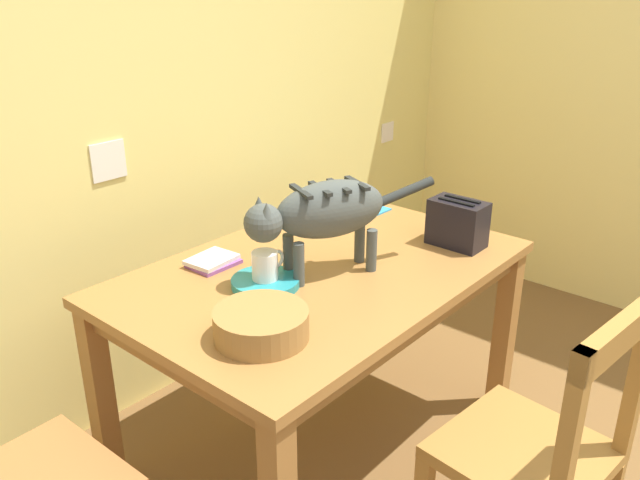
% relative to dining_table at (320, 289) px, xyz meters
% --- Properties ---
extents(wall_rear, '(4.52, 0.11, 2.50)m').
position_rel_dining_table_xyz_m(wall_rear, '(-0.12, 0.78, 0.61)').
color(wall_rear, '#EFDC78').
rests_on(wall_rear, ground_plane).
extents(dining_table, '(1.38, 0.92, 0.73)m').
position_rel_dining_table_xyz_m(dining_table, '(0.00, 0.00, 0.00)').
color(dining_table, '#9B6732').
rests_on(dining_table, ground_plane).
extents(cat, '(0.64, 0.33, 0.32)m').
position_rel_dining_table_xyz_m(cat, '(-0.04, -0.04, 0.30)').
color(cat, '#464C46').
rests_on(cat, dining_table).
extents(saucer_bowl, '(0.22, 0.22, 0.03)m').
position_rel_dining_table_xyz_m(saucer_bowl, '(-0.22, 0.04, 0.10)').
color(saucer_bowl, teal).
rests_on(saucer_bowl, dining_table).
extents(coffee_mug, '(0.13, 0.08, 0.09)m').
position_rel_dining_table_xyz_m(coffee_mug, '(-0.22, 0.04, 0.16)').
color(coffee_mug, white).
rests_on(coffee_mug, saucer_bowl).
extents(magazine, '(0.30, 0.23, 0.01)m').
position_rel_dining_table_xyz_m(magazine, '(0.49, 0.26, 0.09)').
color(magazine, '#2C8DCF').
rests_on(magazine, dining_table).
extents(book_stack, '(0.17, 0.14, 0.03)m').
position_rel_dining_table_xyz_m(book_stack, '(-0.23, 0.29, 0.10)').
color(book_stack, '#8B4D9B').
rests_on(book_stack, dining_table).
extents(wicker_basket, '(0.26, 0.26, 0.08)m').
position_rel_dining_table_xyz_m(wicker_basket, '(-0.46, -0.18, 0.13)').
color(wicker_basket, olive).
rests_on(wicker_basket, dining_table).
extents(toaster, '(0.12, 0.20, 0.18)m').
position_rel_dining_table_xyz_m(toaster, '(0.47, -0.25, 0.17)').
color(toaster, black).
rests_on(toaster, dining_table).
extents(wooden_chair_near, '(0.46, 0.46, 0.92)m').
position_rel_dining_table_xyz_m(wooden_chair_near, '(-0.07, -0.84, -0.20)').
color(wooden_chair_near, olive).
rests_on(wooden_chair_near, ground_plane).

